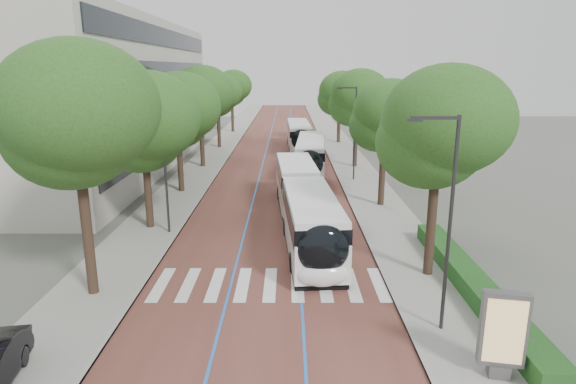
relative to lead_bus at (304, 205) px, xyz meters
name	(u,v)px	position (x,y,z in m)	size (l,w,h in m)	color
ground	(265,295)	(-1.99, -8.64, -1.63)	(160.00, 160.00, 0.00)	#51544C
road	(280,148)	(-1.99, 31.36, -1.62)	(11.00, 140.00, 0.02)	#582F27
sidewalk_left	(220,147)	(-9.49, 31.36, -1.57)	(4.00, 140.00, 0.12)	gray
sidewalk_right	(340,147)	(5.51, 31.36, -1.57)	(4.00, 140.00, 0.12)	gray
kerb_left	(235,147)	(-7.59, 31.36, -1.57)	(0.20, 140.00, 0.14)	gray
kerb_right	(325,147)	(3.61, 31.36, -1.57)	(0.20, 140.00, 0.14)	gray
zebra_crossing	(270,284)	(-1.79, -7.64, -1.60)	(10.55, 3.60, 0.01)	silver
lane_line_left	(267,148)	(-3.59, 31.36, -1.60)	(0.12, 126.00, 0.01)	blue
lane_line_right	(293,148)	(-0.39, 31.36, -1.60)	(0.12, 126.00, 0.01)	blue
office_building	(76,96)	(-21.46, 19.36, 5.37)	(18.11, 40.00, 14.00)	beige
hedge	(473,284)	(7.11, -8.64, -1.11)	(1.20, 14.00, 0.80)	#174317
streetlight_near	(446,209)	(4.63, -11.64, 3.19)	(1.82, 0.20, 8.00)	#2C2C2E
streetlight_far	(353,126)	(4.63, 13.36, 3.19)	(1.82, 0.20, 8.00)	#2C2C2E
lamp_post_left	(165,166)	(-8.09, -0.64, 2.49)	(0.14, 0.14, 8.00)	#2C2C2E
trees_left	(188,105)	(-9.49, 13.55, 4.97)	(6.32, 60.95, 10.23)	black
trees_right	(364,105)	(5.71, 14.92, 4.82)	(6.01, 47.86, 9.28)	black
lead_bus	(304,205)	(0.00, 0.00, 0.00)	(3.71, 18.52, 3.20)	black
bus_queued_0	(311,157)	(1.15, 16.31, 0.00)	(3.29, 12.53, 3.20)	white
bus_queued_1	(299,136)	(0.37, 29.93, 0.00)	(2.85, 12.46, 3.20)	white
ad_panel	(503,333)	(5.74, -14.53, 0.01)	(1.44, 0.65, 2.90)	#59595B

